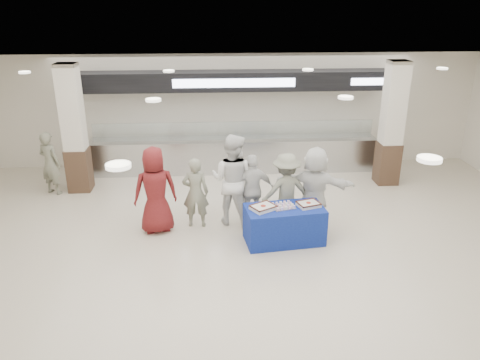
{
  "coord_description": "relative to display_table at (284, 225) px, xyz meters",
  "views": [
    {
      "loc": [
        -0.62,
        -7.19,
        4.65
      ],
      "look_at": [
        -0.06,
        1.6,
        1.18
      ],
      "focal_mm": 35.0,
      "sensor_mm": 36.0,
      "label": 1
    }
  ],
  "objects": [
    {
      "name": "column_left",
      "position": [
        -4.8,
        3.05,
        1.15
      ],
      "size": [
        0.55,
        0.55,
        3.2
      ],
      "color": "#382519",
      "rests_on": "ground"
    },
    {
      "name": "civilian_maroon",
      "position": [
        -2.6,
        0.64,
        0.55
      ],
      "size": [
        1.02,
        0.78,
        1.85
      ],
      "primitive_type": "imported",
      "rotation": [
        0.0,
        0.0,
        3.38
      ],
      "color": "maroon",
      "rests_on": "ground"
    },
    {
      "name": "soldier_a",
      "position": [
        -1.79,
        0.82,
        0.4
      ],
      "size": [
        0.58,
        0.4,
        1.54
      ],
      "primitive_type": "imported",
      "rotation": [
        0.0,
        0.0,
        3.09
      ],
      "color": "slate",
      "rests_on": "ground"
    },
    {
      "name": "civilian_white",
      "position": [
        0.72,
        0.64,
        0.52
      ],
      "size": [
        1.74,
        0.96,
        1.79
      ],
      "primitive_type": "imported",
      "rotation": [
        0.0,
        0.0,
        2.87
      ],
      "color": "white",
      "rests_on": "ground"
    },
    {
      "name": "soldier_bg",
      "position": [
        -5.44,
        2.87,
        0.42
      ],
      "size": [
        0.69,
        0.6,
        1.59
      ],
      "primitive_type": "imported",
      "rotation": [
        0.0,
        0.0,
        2.69
      ],
      "color": "slate",
      "rests_on": "ground"
    },
    {
      "name": "chef_short",
      "position": [
        -0.57,
        0.84,
        0.42
      ],
      "size": [
        0.97,
        0.51,
        1.59
      ],
      "primitive_type": "imported",
      "rotation": [
        0.0,
        0.0,
        3.28
      ],
      "color": "white",
      "rests_on": "ground"
    },
    {
      "name": "soldier_b",
      "position": [
        0.12,
        0.67,
        0.45
      ],
      "size": [
        1.15,
        0.78,
        1.65
      ],
      "primitive_type": "imported",
      "rotation": [
        0.0,
        0.0,
        3.31
      ],
      "color": "slate",
      "rests_on": "ground"
    },
    {
      "name": "sheet_cake_left",
      "position": [
        -0.44,
        -0.05,
        0.42
      ],
      "size": [
        0.57,
        0.54,
        0.1
      ],
      "color": "silver",
      "rests_on": "display_table"
    },
    {
      "name": "cupcake_tray",
      "position": [
        -0.03,
        0.02,
        0.41
      ],
      "size": [
        0.5,
        0.43,
        0.07
      ],
      "color": "#AAABAF",
      "rests_on": "display_table"
    },
    {
      "name": "column_right",
      "position": [
        3.2,
        3.05,
        1.15
      ],
      "size": [
        0.55,
        0.55,
        3.2
      ],
      "color": "#382519",
      "rests_on": "ground"
    },
    {
      "name": "ground",
      "position": [
        -0.8,
        -1.15,
        -0.38
      ],
      "size": [
        14.0,
        14.0,
        0.0
      ],
      "primitive_type": "plane",
      "color": "beige",
      "rests_on": "ground"
    },
    {
      "name": "serving_line",
      "position": [
        -0.8,
        4.25,
        0.78
      ],
      "size": [
        8.7,
        0.85,
        2.8
      ],
      "color": "#B5B8BC",
      "rests_on": "ground"
    },
    {
      "name": "chef_tall",
      "position": [
        -0.99,
        0.93,
        0.63
      ],
      "size": [
        1.2,
        1.09,
        2.01
      ],
      "primitive_type": "imported",
      "rotation": [
        0.0,
        0.0,
        2.72
      ],
      "color": "white",
      "rests_on": "ground"
    },
    {
      "name": "sheet_cake_right",
      "position": [
        0.48,
        0.05,
        0.42
      ],
      "size": [
        0.5,
        0.44,
        0.09
      ],
      "color": "silver",
      "rests_on": "display_table"
    },
    {
      "name": "display_table",
      "position": [
        0.0,
        0.0,
        0.0
      ],
      "size": [
        1.64,
        0.97,
        0.75
      ],
      "primitive_type": "cube",
      "rotation": [
        0.0,
        0.0,
        0.13
      ],
      "color": "navy",
      "rests_on": "ground"
    }
  ]
}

